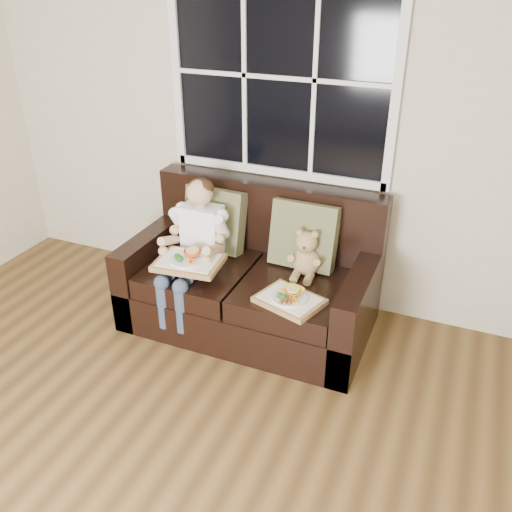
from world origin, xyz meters
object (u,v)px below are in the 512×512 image
at_px(loveseat, 253,283).
at_px(child, 196,237).
at_px(tray_left, 189,261).
at_px(teddy_bear, 306,256).
at_px(tray_right, 290,299).

xyz_separation_m(loveseat, child, (-0.38, -0.12, 0.35)).
bearing_deg(tray_left, loveseat, 37.23).
height_order(teddy_bear, tray_left, teddy_bear).
xyz_separation_m(teddy_bear, tray_left, (-0.70, -0.35, -0.01)).
bearing_deg(child, loveseat, 17.94).
xyz_separation_m(loveseat, teddy_bear, (0.37, 0.04, 0.28)).
bearing_deg(tray_left, teddy_bear, 20.14).
bearing_deg(teddy_bear, tray_left, -158.53).
xyz_separation_m(loveseat, tray_right, (0.40, -0.34, 0.17)).
distance_m(child, tray_right, 0.83).
relative_size(teddy_bear, tray_right, 0.74).
distance_m(tray_left, tray_right, 0.74).
distance_m(teddy_bear, tray_right, 0.40).
bearing_deg(child, tray_left, -75.74).
height_order(child, teddy_bear, child).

